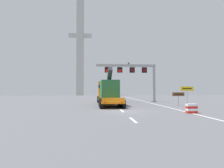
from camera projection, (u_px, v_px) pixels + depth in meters
The scene contains 9 objects.
ground at pixel (124, 111), 20.46m from camera, with size 112.00×112.00×0.00m, color #5B5B60.
lane_markings at pixel (107, 98), 52.30m from camera, with size 0.20×78.52×0.01m.
edge_line_right at pixel (151, 103), 32.91m from camera, with size 0.20×63.00×0.01m, color silver.
overhead_lane_gantry at pixel (134, 72), 35.94m from camera, with size 11.13×0.90×7.22m.
heavy_haul_truck_orange at pixel (108, 91), 30.55m from camera, with size 3.32×14.12×5.30m.
exit_sign_yellow at pixel (187, 91), 25.96m from camera, with size 1.78×0.15×2.67m.
tourist_info_sign_brown at pixel (178, 95), 27.97m from camera, with size 1.77×0.15×1.87m.
crash_barrier_striped at pixel (192, 108), 18.78m from camera, with size 1.03×0.57×0.90m.
bridge_pylon_distant at pixel (80, 46), 77.53m from camera, with size 9.00×2.00×38.24m.
Camera 1 is at (-2.88, -20.37, 2.25)m, focal length 31.43 mm.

